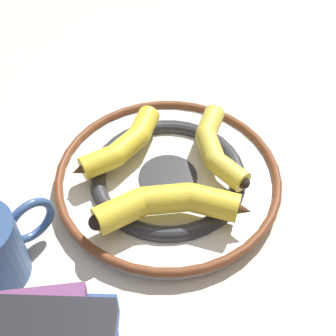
# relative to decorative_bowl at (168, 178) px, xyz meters

# --- Properties ---
(ground_plane) EXTENTS (2.80, 2.80, 0.00)m
(ground_plane) POSITION_rel_decorative_bowl_xyz_m (-0.04, -0.03, -0.01)
(ground_plane) COLOR beige
(decorative_bowl) EXTENTS (0.32, 0.32, 0.03)m
(decorative_bowl) POSITION_rel_decorative_bowl_xyz_m (0.00, 0.00, 0.00)
(decorative_bowl) COLOR white
(decorative_bowl) RESTS_ON ground_plane
(banana_a) EXTENTS (0.14, 0.12, 0.03)m
(banana_a) POSITION_rel_decorative_bowl_xyz_m (-0.03, -0.07, 0.03)
(banana_a) COLOR gold
(banana_a) RESTS_ON decorative_bowl
(banana_b) EXTENTS (0.16, 0.16, 0.04)m
(banana_b) POSITION_rel_decorative_bowl_xyz_m (-0.05, 0.06, 0.03)
(banana_b) COLOR yellow
(banana_b) RESTS_ON decorative_bowl
(banana_c) EXTENTS (0.05, 0.17, 0.03)m
(banana_c) POSITION_rel_decorative_bowl_xyz_m (0.07, 0.02, 0.03)
(banana_c) COLOR yellow
(banana_c) RESTS_ON decorative_bowl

